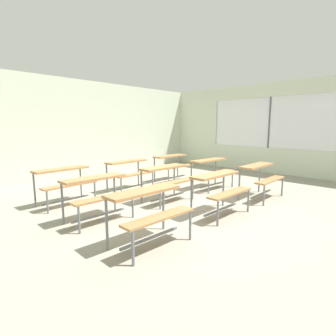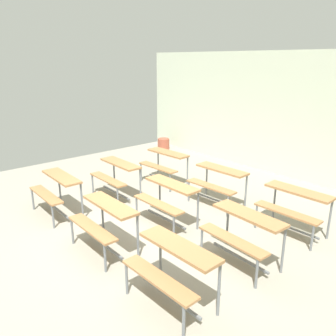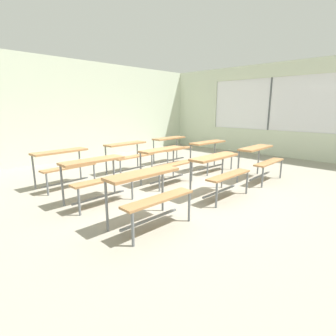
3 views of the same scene
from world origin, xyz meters
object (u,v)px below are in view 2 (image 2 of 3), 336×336
object	(u,v)px
desk_bench_r0c2	(172,262)
desk_bench_r2c2	(294,202)
desk_bench_r1c1	(167,194)
desk_bench_r1c2	(243,227)
desk_bench_r2c0	(165,160)
desk_bench_r1c0	(116,171)
desk_bench_r0c0	(56,186)
desk_bench_r0c1	(104,216)
trash_bin	(164,144)
desk_bench_r2c1	(218,178)

from	to	relation	value
desk_bench_r0c2	desk_bench_r2c2	distance (m)	2.68
desk_bench_r0c2	desk_bench_r1c1	distance (m)	2.09
desk_bench_r1c2	desk_bench_r2c0	bearing A→B (deg)	160.36
desk_bench_r1c0	desk_bench_r2c2	distance (m)	3.53
desk_bench_r0c0	desk_bench_r0c1	world-z (taller)	same
desk_bench_r0c2	desk_bench_r2c2	world-z (taller)	same
desk_bench_r0c2	desk_bench_r0c0	bearing A→B (deg)	178.21
desk_bench_r2c2	desk_bench_r0c1	bearing A→B (deg)	-121.58
desk_bench_r0c2	trash_bin	distance (m)	7.42
desk_bench_r1c1	trash_bin	xyz separation A→B (m)	(-4.11, 3.39, -0.39)
desk_bench_r1c1	desk_bench_r2c0	xyz separation A→B (m)	(-1.63, 1.32, 0.00)
desk_bench_r0c2	desk_bench_r1c0	size ratio (longest dim) A/B	1.01
desk_bench_r0c1	desk_bench_r1c0	xyz separation A→B (m)	(-1.70, 1.30, 0.00)
desk_bench_r1c0	trash_bin	bearing A→B (deg)	126.53
desk_bench_r0c0	desk_bench_r2c0	bearing A→B (deg)	90.81
desk_bench_r0c1	desk_bench_r2c1	distance (m)	2.60
desk_bench_r1c0	trash_bin	xyz separation A→B (m)	(-2.46, 3.37, -0.39)
desk_bench_r1c1	desk_bench_r2c1	size ratio (longest dim) A/B	0.99
desk_bench_r2c1	desk_bench_r0c1	bearing A→B (deg)	-91.12
desk_bench_r2c1	desk_bench_r0c0	bearing A→B (deg)	-124.65
desk_bench_r0c0	desk_bench_r2c1	xyz separation A→B (m)	(1.66, 2.59, 0.00)
desk_bench_r2c0	desk_bench_r0c1	bearing A→B (deg)	-59.84
desk_bench_r0c2	desk_bench_r1c0	world-z (taller)	same
desk_bench_r0c0	desk_bench_r2c1	size ratio (longest dim) A/B	0.99
desk_bench_r0c0	trash_bin	world-z (taller)	desk_bench_r0c0
desk_bench_r0c2	desk_bench_r0c1	bearing A→B (deg)	177.63
desk_bench_r0c0	desk_bench_r0c2	distance (m)	3.27
desk_bench_r2c1	desk_bench_r2c2	bearing A→B (deg)	-0.26
desk_bench_r1c0	desk_bench_r1c2	distance (m)	3.27
desk_bench_r1c2	desk_bench_r2c2	size ratio (longest dim) A/B	1.01
desk_bench_r0c2	desk_bench_r1c2	xyz separation A→B (m)	(0.01, 1.31, 0.00)
desk_bench_r1c0	desk_bench_r2c2	world-z (taller)	same
desk_bench_r0c1	desk_bench_r2c0	world-z (taller)	same
desk_bench_r1c0	desk_bench_r2c0	world-z (taller)	same
desk_bench_r1c2	desk_bench_r2c0	size ratio (longest dim) A/B	1.00
desk_bench_r2c1	desk_bench_r1c0	bearing A→B (deg)	-144.12
desk_bench_r2c0	trash_bin	bearing A→B (deg)	137.63
desk_bench_r1c0	desk_bench_r1c2	size ratio (longest dim) A/B	0.98
desk_bench_r1c0	trash_bin	size ratio (longest dim) A/B	2.92
desk_bench_r1c2	desk_bench_r2c1	bearing A→B (deg)	143.37
desk_bench_r0c0	desk_bench_r0c2	bearing A→B (deg)	0.64
desk_bench_r0c0	desk_bench_r1c0	size ratio (longest dim) A/B	1.01
desk_bench_r0c2	trash_bin	size ratio (longest dim) A/B	2.94
desk_bench_r2c0	trash_bin	world-z (taller)	desk_bench_r2c0
desk_bench_r2c2	trash_bin	xyz separation A→B (m)	(-5.73, 2.03, -0.39)
desk_bench_r2c1	desk_bench_r2c2	xyz separation A→B (m)	(1.61, 0.05, 0.00)
desk_bench_r0c2	desk_bench_r1c1	world-z (taller)	same
desk_bench_r2c2	trash_bin	size ratio (longest dim) A/B	2.94
desk_bench_r1c2	desk_bench_r2c2	distance (m)	1.36
desk_bench_r1c1	desk_bench_r1c2	bearing A→B (deg)	-0.75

